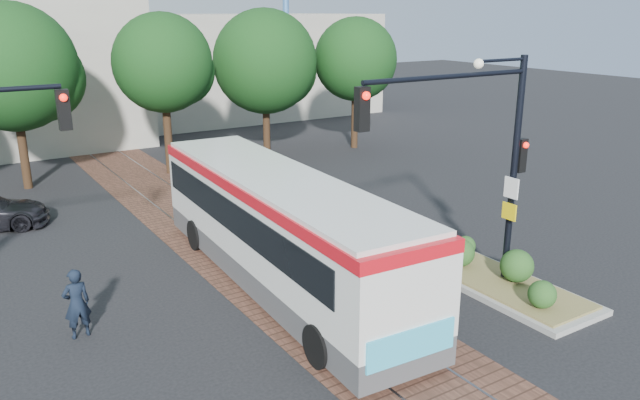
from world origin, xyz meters
The scene contains 8 objects.
ground centered at (0.00, 0.00, 0.00)m, with size 120.00×120.00×0.00m, color black.
trackbed centered at (0.00, 4.00, 0.01)m, with size 3.60×40.00×0.02m.
tree_row centered at (1.21, 16.42, 4.85)m, with size 26.40×5.60×7.67m.
warehouses centered at (-0.53, 28.75, 3.81)m, with size 40.00×13.00×8.00m.
city_bus centered at (-0.15, 2.55, 1.73)m, with size 3.02×11.73×3.11m.
traffic_island centered at (4.82, -0.90, 0.33)m, with size 2.20×5.20×1.13m.
signal_pole_main centered at (3.86, -0.81, 4.16)m, with size 5.49×0.46×6.00m.
officer centered at (-5.50, 2.46, 0.85)m, with size 0.62×0.40×1.69m, color black.
Camera 1 is at (-7.76, -11.46, 7.29)m, focal length 35.00 mm.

